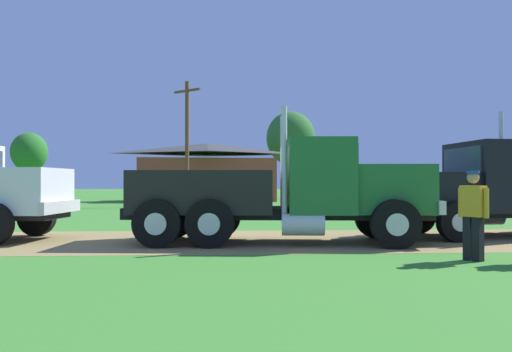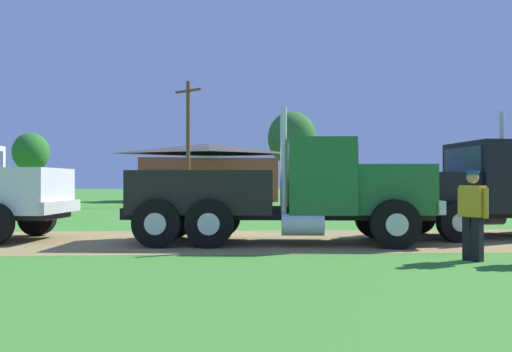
% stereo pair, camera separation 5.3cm
% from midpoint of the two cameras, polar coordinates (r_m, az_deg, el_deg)
% --- Properties ---
extents(ground_plane, '(200.00, 200.00, 0.00)m').
position_cam_midpoint_polar(ground_plane, '(13.61, -2.77, -7.22)').
color(ground_plane, '#3F862D').
extents(dirt_track, '(120.00, 5.34, 0.01)m').
position_cam_midpoint_polar(dirt_track, '(13.61, -2.77, -7.21)').
color(dirt_track, '#96804B').
rests_on(dirt_track, ground_plane).
extents(truck_foreground_white, '(7.89, 3.15, 3.36)m').
position_cam_midpoint_polar(truck_foreground_white, '(13.04, 3.08, -1.89)').
color(truck_foreground_white, black).
rests_on(truck_foreground_white, ground_plane).
extents(visitor_walking_mid, '(0.46, 0.56, 1.78)m').
position_cam_midpoint_polar(visitor_walking_mid, '(10.91, 23.24, -3.64)').
color(visitor_walking_mid, gold).
rests_on(visitor_walking_mid, ground_plane).
extents(shed_building, '(11.63, 7.01, 4.73)m').
position_cam_midpoint_polar(shed_building, '(41.96, -5.35, 0.32)').
color(shed_building, '#96402E').
rests_on(shed_building, ground_plane).
extents(utility_pole_far, '(1.79, 1.50, 8.02)m').
position_cam_midpoint_polar(utility_pole_far, '(33.01, -7.56, 4.04)').
color(utility_pole_far, brown).
rests_on(utility_pole_far, ground_plane).
extents(tree_mid, '(3.35, 3.35, 6.23)m').
position_cam_midpoint_polar(tree_mid, '(52.71, -23.87, 2.42)').
color(tree_mid, '#513823').
rests_on(tree_mid, ground_plane).
extents(tree_right, '(4.50, 4.50, 8.08)m').
position_cam_midpoint_polar(tree_right, '(47.30, 4.09, 4.21)').
color(tree_right, '#513823').
rests_on(tree_right, ground_plane).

